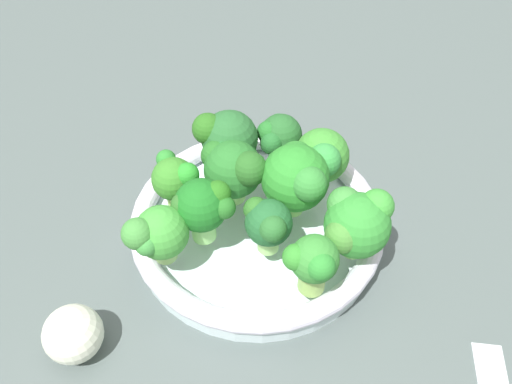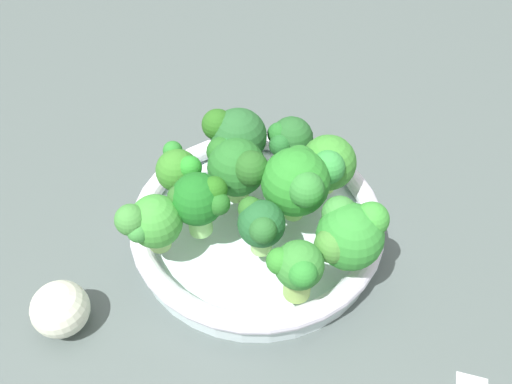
{
  "view_description": "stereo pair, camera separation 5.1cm",
  "coord_description": "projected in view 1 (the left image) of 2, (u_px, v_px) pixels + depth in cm",
  "views": [
    {
      "loc": [
        -8.1,
        -32.36,
        44.29
      ],
      "look_at": [
        -0.12,
        1.73,
        6.66
      ],
      "focal_mm": 37.73,
      "sensor_mm": 36.0,
      "label": 1
    },
    {
      "loc": [
        -3.02,
        -33.16,
        44.29
      ],
      "look_at": [
        -0.12,
        1.73,
        6.66
      ],
      "focal_mm": 37.73,
      "sensor_mm": 36.0,
      "label": 2
    }
  ],
  "objects": [
    {
      "name": "ground_plane",
      "position": [
        261.0,
        255.0,
        0.56
      ],
      "size": [
        130.0,
        130.0,
        2.5
      ],
      "primitive_type": "cube",
      "color": "#4C5755"
    },
    {
      "name": "bowl",
      "position": [
        256.0,
        224.0,
        0.55
      ],
      "size": [
        25.59,
        25.59,
        3.66
      ],
      "color": "silver",
      "rests_on": "ground_plane"
    },
    {
      "name": "broccoli_floret_0",
      "position": [
        234.0,
        169.0,
        0.52
      ],
      "size": [
        5.87,
        6.36,
        6.99
      ],
      "color": "#9AD270",
      "rests_on": "bowl"
    },
    {
      "name": "broccoli_floret_1",
      "position": [
        227.0,
        140.0,
        0.54
      ],
      "size": [
        6.56,
        6.53,
        7.49
      ],
      "color": "#87CC5B",
      "rests_on": "bowl"
    },
    {
      "name": "broccoli_floret_2",
      "position": [
        175.0,
        178.0,
        0.52
      ],
      "size": [
        4.63,
        4.9,
        5.73
      ],
      "color": "#92C35B",
      "rests_on": "bowl"
    },
    {
      "name": "broccoli_floret_3",
      "position": [
        278.0,
        136.0,
        0.56
      ],
      "size": [
        4.89,
        5.2,
        5.56
      ],
      "color": "#7CB25F",
      "rests_on": "bowl"
    },
    {
      "name": "broccoli_floret_4",
      "position": [
        356.0,
        223.0,
        0.47
      ],
      "size": [
        6.67,
        6.33,
        6.92
      ],
      "color": "#92D370",
      "rests_on": "bowl"
    },
    {
      "name": "broccoli_floret_5",
      "position": [
        296.0,
        177.0,
        0.5
      ],
      "size": [
        6.53,
        7.49,
        7.83
      ],
      "color": "#7DBB56",
      "rests_on": "bowl"
    },
    {
      "name": "broccoli_floret_6",
      "position": [
        203.0,
        209.0,
        0.48
      ],
      "size": [
        5.68,
        4.97,
        6.88
      ],
      "color": "#90D671",
      "rests_on": "bowl"
    },
    {
      "name": "broccoli_floret_7",
      "position": [
        321.0,
        158.0,
        0.53
      ],
      "size": [
        5.58,
        6.38,
        6.56
      ],
      "color": "#93CE57",
      "rests_on": "bowl"
    },
    {
      "name": "broccoli_floret_8",
      "position": [
        158.0,
        234.0,
        0.47
      ],
      "size": [
        5.86,
        4.94,
        6.14
      ],
      "color": "#8FBF67",
      "rests_on": "bowl"
    },
    {
      "name": "broccoli_floret_9",
      "position": [
        313.0,
        262.0,
        0.45
      ],
      "size": [
        4.85,
        4.59,
        6.24
      ],
      "color": "#93C15A",
      "rests_on": "bowl"
    },
    {
      "name": "broccoli_floret_10",
      "position": [
        272.0,
        223.0,
        0.48
      ],
      "size": [
        4.71,
        4.95,
        5.79
      ],
      "color": "#9FD774",
      "rests_on": "bowl"
    },
    {
      "name": "garlic_bulb",
      "position": [
        73.0,
        334.0,
        0.46
      ],
      "size": [
        5.13,
        5.13,
        5.13
      ],
      "primitive_type": "sphere",
      "color": "silver",
      "rests_on": "ground_plane"
    }
  ]
}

